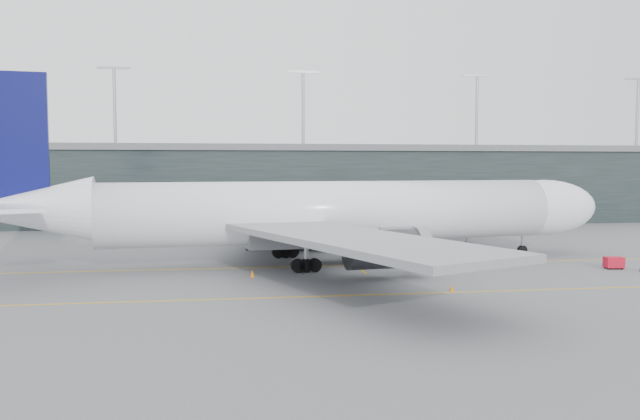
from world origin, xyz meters
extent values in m
plane|color=#5A5A5F|center=(0.00, 0.00, 0.00)|extent=(320.00, 320.00, 0.00)
cube|color=gold|center=(0.00, -4.00, 0.01)|extent=(160.00, 0.25, 0.02)
cube|color=gold|center=(0.00, -20.00, 0.01)|extent=(160.00, 0.25, 0.02)
cube|color=gold|center=(5.00, 20.00, 0.01)|extent=(0.25, 60.00, 0.02)
cube|color=black|center=(0.00, 58.00, 7.00)|extent=(240.00, 35.00, 14.00)
cube|color=slate|center=(0.00, 58.00, 14.60)|extent=(240.00, 36.00, 1.20)
cylinder|color=#9E9EA3|center=(-30.00, 48.00, 22.00)|extent=(0.60, 0.60, 14.00)
cylinder|color=#9E9EA3|center=(5.00, 48.00, 22.00)|extent=(0.60, 0.60, 14.00)
cylinder|color=#9E9EA3|center=(40.00, 48.00, 22.00)|extent=(0.60, 0.60, 14.00)
cylinder|color=#9E9EA3|center=(75.00, 48.00, 22.00)|extent=(0.60, 0.60, 14.00)
cylinder|color=white|center=(2.77, -1.90, 5.95)|extent=(52.09, 13.12, 6.96)
ellipsoid|color=white|center=(30.07, 1.40, 5.95)|extent=(15.34, 8.67, 6.96)
cone|color=white|center=(-28.99, -5.75, 6.73)|extent=(13.06, 8.12, 6.68)
cube|color=gray|center=(1.66, -2.04, 3.25)|extent=(18.50, 7.73, 2.24)
cube|color=black|center=(34.30, 1.92, 7.07)|extent=(2.86, 3.64, 0.90)
cube|color=gray|center=(1.52, -19.58, 4.83)|extent=(21.97, 33.91, 0.62)
cylinder|color=#36373B|center=(6.28, -12.22, 2.92)|extent=(8.27, 4.84, 3.93)
cube|color=gray|center=(-2.66, 14.96, 4.83)|extent=(15.12, 33.74, 0.62)
cylinder|color=#36373B|center=(3.72, 8.95, 2.92)|extent=(8.27, 4.84, 3.93)
cube|color=#090B4C|center=(-30.66, -5.95, 13.81)|extent=(7.31, 1.43, 13.47)
cube|color=white|center=(-29.36, -12.01, 7.30)|extent=(9.50, 11.68, 0.39)
cube|color=white|center=(-30.84, 0.24, 7.30)|extent=(7.53, 10.87, 0.39)
cylinder|color=black|center=(27.28, 1.07, 0.62)|extent=(1.28, 0.59, 1.23)
cylinder|color=#9E9EA3|center=(27.28, 1.07, 1.46)|extent=(0.34, 0.34, 2.92)
cylinder|color=black|center=(-1.04, -7.79, 0.73)|extent=(1.52, 0.73, 1.46)
cylinder|color=black|center=(-2.33, 2.91, 0.73)|extent=(1.52, 0.73, 1.46)
cube|color=#2D2E32|center=(22.59, 0.90, 4.59)|extent=(3.14, 3.48, 2.57)
cube|color=#2D2E32|center=(23.08, 8.50, 4.59)|extent=(3.06, 12.05, 2.29)
cube|color=#2D2E32|center=(23.85, 20.40, 4.59)|extent=(3.29, 12.06, 2.38)
cube|color=#2D2E32|center=(24.62, 32.29, 4.59)|extent=(3.52, 12.08, 2.48)
cylinder|color=#9E9EA3|center=(23.12, 9.14, 1.74)|extent=(0.46, 0.46, 3.49)
cube|color=#36373B|center=(23.12, 9.14, 0.32)|extent=(1.92, 1.49, 0.64)
cylinder|color=#2D2E32|center=(22.59, 40.50, 4.59)|extent=(3.67, 3.67, 2.75)
cylinder|color=#2D2E32|center=(22.59, 40.50, 1.65)|extent=(1.65, 1.65, 3.30)
cube|color=red|center=(32.27, -10.28, 0.74)|extent=(2.02, 1.40, 1.13)
cylinder|color=black|center=(31.54, -10.64, 0.17)|extent=(0.36, 0.16, 0.35)
cylinder|color=black|center=(32.92, -10.78, 0.17)|extent=(0.36, 0.16, 0.35)
cylinder|color=black|center=(31.62, -9.78, 0.17)|extent=(0.36, 0.16, 0.35)
cylinder|color=black|center=(33.01, -9.91, 0.17)|extent=(0.36, 0.16, 0.35)
cube|color=#36373B|center=(-6.00, 10.55, 0.15)|extent=(2.11, 1.72, 0.20)
cube|color=silver|center=(-6.00, 10.55, 1.06)|extent=(1.70, 1.60, 1.52)
cube|color=#24418F|center=(-6.00, 10.55, 1.85)|extent=(1.75, 1.65, 0.08)
cube|color=#36373B|center=(-4.02, 12.31, 0.17)|extent=(2.56, 2.22, 0.22)
cube|color=#AEB1BB|center=(-4.02, 12.31, 1.17)|extent=(2.10, 2.01, 1.68)
cube|color=#24418F|center=(-4.02, 12.31, 2.05)|extent=(2.17, 2.08, 0.09)
cube|color=#36373B|center=(0.75, 9.73, 0.15)|extent=(2.20, 1.83, 0.20)
cube|color=#A8ACB4|center=(0.75, 9.73, 1.07)|extent=(1.78, 1.69, 1.54)
cube|color=#24418F|center=(0.75, 9.73, 1.87)|extent=(1.84, 1.75, 0.08)
cone|color=#E6560C|center=(36.21, -5.59, 0.34)|extent=(0.43, 0.43, 0.68)
cone|color=orange|center=(10.62, -19.47, 0.32)|extent=(0.40, 0.40, 0.64)
cone|color=#E7580C|center=(7.54, 11.07, 0.39)|extent=(0.49, 0.49, 0.78)
cone|color=orange|center=(-6.73, -9.79, 0.37)|extent=(0.46, 0.46, 0.73)
camera|label=1|loc=(-8.67, -72.13, 11.10)|focal=35.00mm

